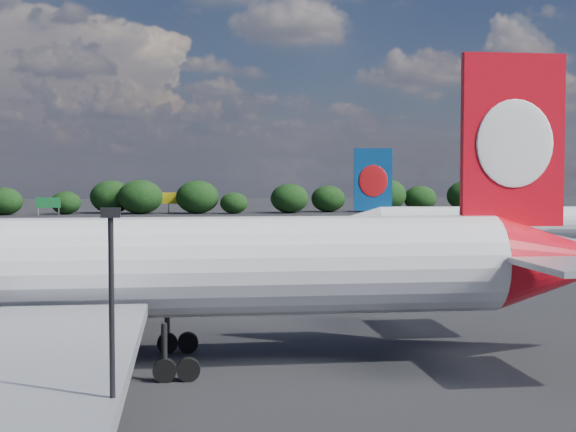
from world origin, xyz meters
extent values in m
plane|color=black|center=(0.00, 60.00, 0.00)|extent=(500.00, 500.00, 0.00)
cylinder|color=white|center=(6.94, 10.63, 5.38)|extent=(41.07, 6.88, 5.38)
cone|color=red|center=(31.68, 9.72, 5.38)|extent=(8.80, 5.69, 5.38)
cube|color=red|center=(28.45, 9.84, 12.27)|extent=(5.94, 0.75, 9.69)
ellipsoid|color=white|center=(28.44, 9.52, 12.08)|extent=(4.53, 0.38, 4.95)
ellipsoid|color=white|center=(28.47, 10.16, 12.08)|extent=(4.53, 0.38, 4.95)
cube|color=#94969B|center=(29.75, 15.72, 5.81)|extent=(5.08, 6.63, 0.32)
cube|color=#94969B|center=(4.28, -3.27, 3.66)|extent=(7.78, 21.77, 0.59)
cube|color=#94969B|center=(5.30, 24.69, 3.66)|extent=(7.78, 21.77, 0.59)
cylinder|color=red|center=(2.32, 2.18, 2.26)|extent=(5.48, 3.10, 2.91)
cube|color=#94969B|center=(2.32, 2.18, 3.01)|extent=(2.38, 0.41, 1.29)
cylinder|color=red|center=(2.95, 19.39, 2.26)|extent=(5.48, 3.10, 2.91)
cube|color=#94969B|center=(2.95, 19.39, 3.01)|extent=(2.38, 0.41, 1.29)
cylinder|color=black|center=(8.97, 7.32, 1.61)|extent=(0.31, 0.31, 2.69)
cylinder|color=black|center=(8.97, 7.32, 0.59)|extent=(1.20, 0.53, 1.18)
cylinder|color=black|center=(10.16, 7.28, 0.59)|extent=(1.20, 0.53, 1.18)
cylinder|color=black|center=(9.21, 13.78, 1.61)|extent=(0.31, 0.31, 2.69)
cylinder|color=black|center=(9.21, 13.78, 0.59)|extent=(1.20, 0.53, 1.18)
cylinder|color=black|center=(10.39, 13.73, 0.59)|extent=(1.20, 0.53, 1.18)
cylinder|color=white|center=(51.85, 60.29, 4.26)|extent=(32.61, 8.86, 4.26)
cone|color=white|center=(32.48, 63.11, 4.26)|extent=(7.35, 5.19, 4.26)
cube|color=navy|center=(35.01, 62.74, 9.70)|extent=(4.69, 1.09, 7.66)
ellipsoid|color=red|center=(34.97, 62.49, 9.55)|extent=(3.56, 0.68, 3.91)
ellipsoid|color=red|center=(35.04, 62.99, 9.55)|extent=(3.56, 0.68, 3.91)
cube|color=#94969B|center=(33.49, 58.23, 4.60)|extent=(4.52, 5.60, 0.26)
cube|color=#94969B|center=(34.84, 67.50, 4.60)|extent=(4.52, 5.60, 0.26)
cube|color=#94969B|center=(51.94, 49.10, 2.89)|extent=(7.92, 17.64, 0.47)
cube|color=#94969B|center=(55.13, 71.00, 2.89)|extent=(7.92, 17.64, 0.47)
cylinder|color=#94969B|center=(54.24, 53.07, 1.79)|extent=(4.54, 2.89, 2.30)
cube|color=#94969B|center=(54.24, 53.07, 2.38)|extent=(1.89, 0.52, 1.02)
cylinder|color=#94969B|center=(56.20, 66.54, 1.79)|extent=(4.54, 2.89, 2.30)
cube|color=#94969B|center=(56.20, 66.54, 2.38)|extent=(1.89, 0.52, 1.02)
cylinder|color=black|center=(49.80, 58.01, 1.28)|extent=(0.27, 0.27, 2.13)
cylinder|color=black|center=(49.80, 58.01, 0.47)|extent=(0.98, 0.51, 0.94)
cylinder|color=black|center=(48.87, 58.15, 0.47)|extent=(0.98, 0.51, 0.94)
cylinder|color=black|center=(50.53, 63.07, 1.28)|extent=(0.27, 0.27, 2.13)
cylinder|color=black|center=(50.53, 63.07, 0.47)|extent=(0.98, 0.51, 0.94)
cylinder|color=black|center=(49.61, 63.20, 0.47)|extent=(0.98, 0.51, 0.94)
cylinder|color=black|center=(7.34, -9.46, 4.56)|extent=(0.16, 0.16, 9.13)
cube|color=black|center=(7.34, -9.46, 9.28)|extent=(0.55, 0.30, 0.28)
cube|color=#14652C|center=(-18.00, 176.00, 3.20)|extent=(6.00, 0.30, 2.60)
cylinder|color=#9A9DA2|center=(-20.50, 176.00, 1.00)|extent=(0.20, 0.20, 2.00)
cylinder|color=#9A9DA2|center=(-15.50, 176.00, 1.00)|extent=(0.20, 0.20, 2.00)
cube|color=gold|center=(12.00, 182.00, 4.00)|extent=(5.00, 0.30, 3.00)
cylinder|color=#9A9DA2|center=(12.00, 182.00, 1.25)|extent=(0.30, 0.30, 2.50)
ellipsoid|color=black|center=(-29.05, 178.79, 3.49)|extent=(9.06, 7.67, 6.97)
ellipsoid|color=black|center=(-14.21, 180.45, 2.97)|extent=(7.72, 6.53, 5.94)
ellipsoid|color=black|center=(-2.82, 183.98, 4.35)|extent=(11.31, 9.57, 8.70)
ellipsoid|color=black|center=(4.75, 179.02, 4.45)|extent=(11.57, 9.79, 8.90)
ellipsoid|color=black|center=(19.52, 178.48, 4.34)|extent=(11.29, 9.55, 8.69)
ellipsoid|color=black|center=(28.91, 176.31, 2.80)|extent=(7.27, 6.15, 5.60)
ellipsoid|color=black|center=(43.84, 177.21, 3.93)|extent=(10.22, 8.65, 7.86)
ellipsoid|color=black|center=(55.30, 181.61, 3.62)|extent=(9.42, 7.97, 7.25)
ellipsoid|color=black|center=(70.44, 179.15, 4.66)|extent=(12.13, 10.26, 9.33)
ellipsoid|color=black|center=(81.54, 181.67, 3.56)|extent=(9.25, 7.83, 7.12)
ellipsoid|color=black|center=(94.96, 181.17, 4.30)|extent=(11.17, 9.46, 8.60)
ellipsoid|color=black|center=(107.79, 180.42, 4.50)|extent=(11.71, 9.91, 9.01)
camera|label=1|loc=(8.59, -32.64, 10.37)|focal=50.00mm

